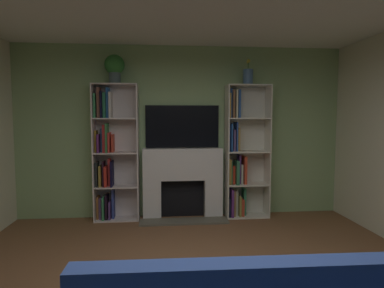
{
  "coord_description": "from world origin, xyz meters",
  "views": [
    {
      "loc": [
        -0.35,
        -2.56,
        1.62
      ],
      "look_at": [
        0.0,
        1.13,
        1.31
      ],
      "focal_mm": 31.29,
      "sensor_mm": 36.0,
      "label": 1
    }
  ],
  "objects_px": {
    "bookshelf_right": "(241,157)",
    "vase_with_flowers": "(248,76)",
    "fireplace": "(183,181)",
    "potted_plant": "(115,67)",
    "bookshelf_left": "(111,153)",
    "tv": "(182,126)"
  },
  "relations": [
    {
      "from": "bookshelf_right",
      "to": "potted_plant",
      "type": "distance_m",
      "value": 2.42
    },
    {
      "from": "tv",
      "to": "bookshelf_left",
      "type": "relative_size",
      "value": 0.55
    },
    {
      "from": "tv",
      "to": "vase_with_flowers",
      "type": "distance_m",
      "value": 1.31
    },
    {
      "from": "potted_plant",
      "to": "vase_with_flowers",
      "type": "relative_size",
      "value": 1.09
    },
    {
      "from": "fireplace",
      "to": "potted_plant",
      "type": "height_order",
      "value": "potted_plant"
    },
    {
      "from": "bookshelf_right",
      "to": "potted_plant",
      "type": "xyz_separation_m",
      "value": [
        -1.97,
        -0.03,
        1.41
      ]
    },
    {
      "from": "fireplace",
      "to": "tv",
      "type": "bearing_deg",
      "value": 90.0
    },
    {
      "from": "vase_with_flowers",
      "to": "bookshelf_right",
      "type": "bearing_deg",
      "value": 164.01
    },
    {
      "from": "tv",
      "to": "bookshelf_left",
      "type": "bearing_deg",
      "value": -175.81
    },
    {
      "from": "bookshelf_right",
      "to": "potted_plant",
      "type": "bearing_deg",
      "value": -179.23
    },
    {
      "from": "fireplace",
      "to": "vase_with_flowers",
      "type": "height_order",
      "value": "vase_with_flowers"
    },
    {
      "from": "bookshelf_left",
      "to": "bookshelf_right",
      "type": "relative_size",
      "value": 1.0
    },
    {
      "from": "bookshelf_left",
      "to": "vase_with_flowers",
      "type": "distance_m",
      "value": 2.46
    },
    {
      "from": "bookshelf_right",
      "to": "potted_plant",
      "type": "height_order",
      "value": "potted_plant"
    },
    {
      "from": "tv",
      "to": "potted_plant",
      "type": "distance_m",
      "value": 1.38
    },
    {
      "from": "potted_plant",
      "to": "vase_with_flowers",
      "type": "height_order",
      "value": "potted_plant"
    },
    {
      "from": "tv",
      "to": "potted_plant",
      "type": "bearing_deg",
      "value": -173.37
    },
    {
      "from": "bookshelf_right",
      "to": "vase_with_flowers",
      "type": "relative_size",
      "value": 5.28
    },
    {
      "from": "tv",
      "to": "bookshelf_left",
      "type": "height_order",
      "value": "bookshelf_left"
    },
    {
      "from": "bookshelf_left",
      "to": "potted_plant",
      "type": "height_order",
      "value": "potted_plant"
    },
    {
      "from": "tv",
      "to": "bookshelf_right",
      "type": "distance_m",
      "value": 1.07
    },
    {
      "from": "bookshelf_right",
      "to": "vase_with_flowers",
      "type": "xyz_separation_m",
      "value": [
        0.09,
        -0.03,
        1.29
      ]
    }
  ]
}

